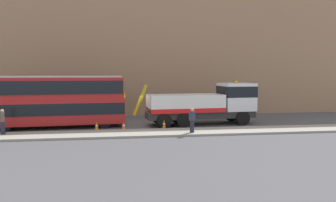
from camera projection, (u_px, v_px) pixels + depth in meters
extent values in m
plane|color=#4C4C51|center=(135.00, 125.00, 27.47)|extent=(120.00, 120.00, 0.00)
cube|color=gray|center=(138.00, 133.00, 23.32)|extent=(60.00, 2.80, 0.15)
cube|color=#9E7A5B|center=(131.00, 36.00, 33.53)|extent=(60.00, 1.20, 16.00)
cube|color=#2D2D2D|center=(200.00, 114.00, 27.71)|extent=(9.15, 2.91, 0.55)
cube|color=silver|center=(236.00, 97.00, 28.31)|extent=(2.79, 2.79, 2.30)
cube|color=black|center=(236.00, 91.00, 28.27)|extent=(2.82, 2.82, 0.90)
cube|color=silver|center=(185.00, 103.00, 27.35)|extent=(6.28, 3.07, 1.40)
cube|color=red|center=(185.00, 109.00, 27.39)|extent=(6.29, 3.12, 0.36)
cylinder|color=#B79914|center=(140.00, 100.00, 26.50)|extent=(1.25, 0.38, 2.52)
sphere|color=orange|center=(236.00, 82.00, 28.20)|extent=(0.24, 0.24, 0.24)
cylinder|color=black|center=(232.00, 115.00, 29.55)|extent=(1.18, 0.43, 1.16)
cylinder|color=black|center=(243.00, 118.00, 27.39)|extent=(1.18, 0.43, 1.16)
cylinder|color=black|center=(177.00, 116.00, 28.44)|extent=(1.18, 0.43, 1.16)
cylinder|color=black|center=(184.00, 120.00, 26.28)|extent=(1.18, 0.43, 1.16)
cylinder|color=black|center=(159.00, 117.00, 28.08)|extent=(1.18, 0.43, 1.16)
cylinder|color=black|center=(164.00, 121.00, 25.93)|extent=(1.18, 0.43, 1.16)
cube|color=#AD1E1E|center=(53.00, 111.00, 25.97)|extent=(11.16, 3.35, 1.90)
cube|color=#AD1E1E|center=(52.00, 88.00, 25.82)|extent=(10.93, 3.23, 1.70)
cube|color=black|center=(53.00, 108.00, 25.95)|extent=(11.06, 3.39, 0.90)
cube|color=black|center=(52.00, 87.00, 25.81)|extent=(10.84, 3.37, 1.00)
cube|color=#B2B2B2|center=(52.00, 77.00, 25.74)|extent=(10.71, 3.12, 0.12)
cube|color=yellow|center=(124.00, 95.00, 27.09)|extent=(0.18, 1.50, 0.44)
cylinder|color=black|center=(104.00, 118.00, 27.94)|extent=(1.06, 0.38, 1.04)
cylinder|color=black|center=(105.00, 122.00, 25.85)|extent=(1.06, 0.38, 1.04)
cylinder|color=black|center=(11.00, 121.00, 26.35)|extent=(1.06, 0.38, 1.04)
cylinder|color=black|center=(4.00, 125.00, 24.25)|extent=(1.06, 0.38, 1.04)
cylinder|color=#232333|center=(3.00, 128.00, 22.49)|extent=(0.38, 0.38, 0.85)
cube|color=brown|center=(2.00, 117.00, 22.43)|extent=(0.38, 0.46, 0.62)
sphere|color=tan|center=(2.00, 111.00, 22.39)|extent=(0.24, 0.24, 0.24)
cylinder|color=#232333|center=(192.00, 126.00, 23.14)|extent=(0.42, 0.42, 0.85)
cube|color=#2D3347|center=(192.00, 116.00, 23.08)|extent=(0.47, 0.46, 0.62)
sphere|color=tan|center=(192.00, 110.00, 23.05)|extent=(0.24, 0.24, 0.24)
cone|color=orange|center=(97.00, 126.00, 24.64)|extent=(0.32, 0.32, 0.72)
cylinder|color=white|center=(97.00, 126.00, 24.64)|extent=(0.21, 0.21, 0.10)
cube|color=black|center=(97.00, 131.00, 24.67)|extent=(0.36, 0.36, 0.04)
cone|color=orange|center=(124.00, 126.00, 24.71)|extent=(0.32, 0.32, 0.72)
cylinder|color=white|center=(124.00, 125.00, 24.71)|extent=(0.21, 0.21, 0.10)
cube|color=black|center=(124.00, 130.00, 24.74)|extent=(0.36, 0.36, 0.04)
cone|color=orange|center=(164.00, 124.00, 25.50)|extent=(0.32, 0.32, 0.72)
cylinder|color=white|center=(164.00, 124.00, 25.50)|extent=(0.21, 0.21, 0.10)
cube|color=black|center=(164.00, 129.00, 25.53)|extent=(0.36, 0.36, 0.04)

